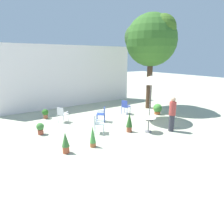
# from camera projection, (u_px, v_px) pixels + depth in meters

# --- Properties ---
(ground_plane) EXTENTS (60.00, 60.00, 0.00)m
(ground_plane) POSITION_uv_depth(u_px,v_px,m) (109.00, 124.00, 10.77)
(ground_plane) COLOR #AEB096
(villa_facade) EXTENTS (10.09, 0.30, 4.27)m
(villa_facade) POSITION_uv_depth(u_px,v_px,m) (70.00, 76.00, 14.21)
(villa_facade) COLOR white
(villa_facade) RESTS_ON ground
(shade_tree) EXTENTS (3.50, 3.33, 6.19)m
(shade_tree) POSITION_uv_depth(u_px,v_px,m) (152.00, 40.00, 13.04)
(shade_tree) COLOR #4A3223
(shade_tree) RESTS_ON ground
(patio_umbrella_0) EXTENTS (2.30, 2.30, 2.56)m
(patio_umbrella_0) POSITION_uv_depth(u_px,v_px,m) (151.00, 79.00, 10.82)
(patio_umbrella_0) COLOR #2D2D2D
(patio_umbrella_0) RESTS_ON ground
(cafe_table_0) EXTENTS (0.65, 0.65, 0.71)m
(cafe_table_0) POSITION_uv_depth(u_px,v_px,m) (149.00, 122.00, 9.50)
(cafe_table_0) COLOR silver
(cafe_table_0) RESTS_ON ground
(patio_chair_0) EXTENTS (0.61, 0.61, 0.90)m
(patio_chair_0) POSITION_uv_depth(u_px,v_px,m) (98.00, 122.00, 9.36)
(patio_chair_0) COLOR silver
(patio_chair_0) RESTS_ON ground
(patio_chair_1) EXTENTS (0.55, 0.55, 0.89)m
(patio_chair_1) POSITION_uv_depth(u_px,v_px,m) (125.00, 106.00, 12.50)
(patio_chair_1) COLOR #31449F
(patio_chair_1) RESTS_ON ground
(patio_chair_2) EXTENTS (0.62, 0.61, 0.83)m
(patio_chair_2) POSITION_uv_depth(u_px,v_px,m) (102.00, 113.00, 11.04)
(patio_chair_2) COLOR #2D47A0
(patio_chair_2) RESTS_ON ground
(patio_chair_3) EXTENTS (0.61, 0.60, 0.86)m
(patio_chair_3) POSITION_uv_depth(u_px,v_px,m) (62.00, 114.00, 10.88)
(patio_chair_3) COLOR white
(patio_chair_3) RESTS_ON ground
(potted_plant_0) EXTENTS (0.25, 0.25, 0.88)m
(potted_plant_0) POSITION_uv_depth(u_px,v_px,m) (93.00, 136.00, 7.92)
(potted_plant_0) COLOR #AF6537
(potted_plant_0) RESTS_ON ground
(potted_plant_1) EXTENTS (0.54, 0.54, 0.66)m
(potted_plant_1) POSITION_uv_depth(u_px,v_px,m) (158.00, 109.00, 12.53)
(potted_plant_1) COLOR #A3552A
(potted_plant_1) RESTS_ON ground
(potted_plant_2) EXTENTS (0.28, 0.28, 0.82)m
(potted_plant_2) POSITION_uv_depth(u_px,v_px,m) (65.00, 142.00, 7.41)
(potted_plant_2) COLOR #B95435
(potted_plant_2) RESTS_ON ground
(potted_plant_3) EXTENTS (0.36, 0.36, 0.56)m
(potted_plant_3) POSITION_uv_depth(u_px,v_px,m) (45.00, 113.00, 11.64)
(potted_plant_3) COLOR #9F573C
(potted_plant_3) RESTS_ON ground
(potted_plant_4) EXTENTS (0.35, 0.35, 0.56)m
(potted_plant_4) POSITION_uv_depth(u_px,v_px,m) (40.00, 128.00, 9.24)
(potted_plant_4) COLOR #A84B36
(potted_plant_4) RESTS_ON ground
(potted_plant_5) EXTENTS (0.30, 0.30, 0.96)m
(potted_plant_5) POSITION_uv_depth(u_px,v_px,m) (129.00, 122.00, 9.52)
(potted_plant_5) COLOR brown
(potted_plant_5) RESTS_ON ground
(standing_person) EXTENTS (0.45, 0.45, 1.67)m
(standing_person) POSITION_uv_depth(u_px,v_px,m) (172.00, 114.00, 9.52)
(standing_person) COLOR #33333D
(standing_person) RESTS_ON ground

